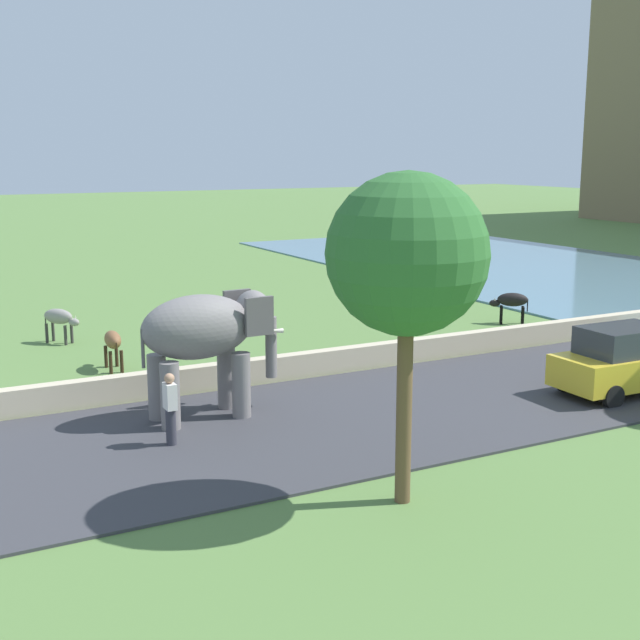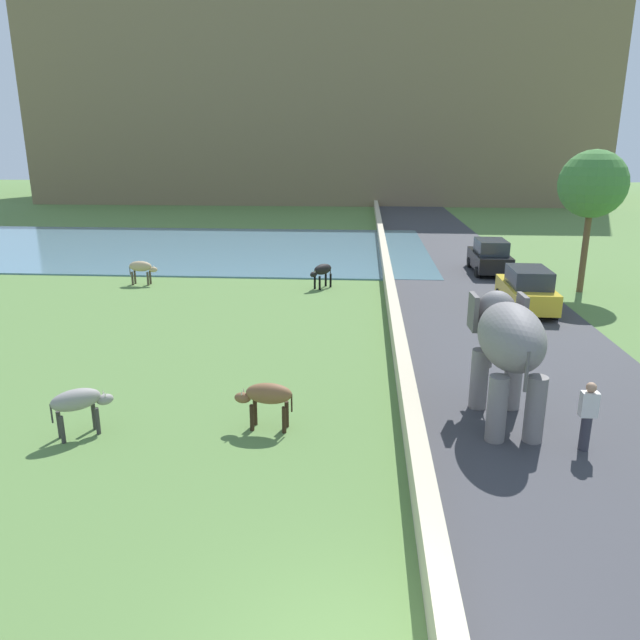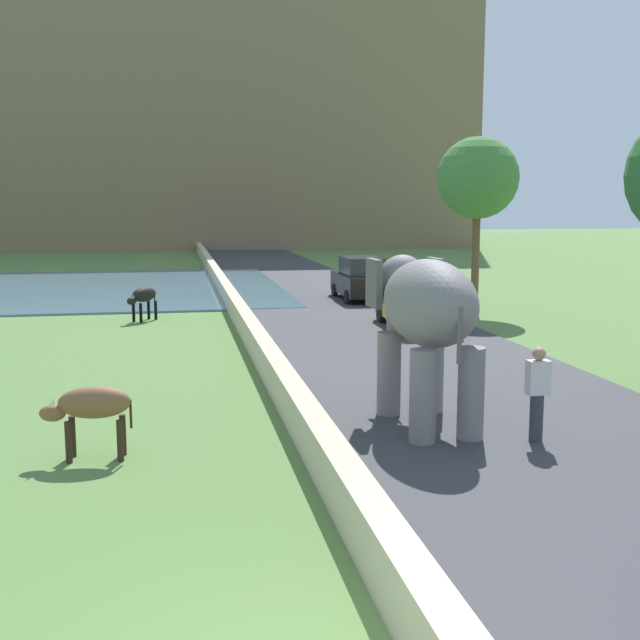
{
  "view_description": "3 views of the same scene",
  "coord_description": "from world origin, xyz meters",
  "px_view_note": "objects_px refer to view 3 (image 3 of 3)",
  "views": [
    {
      "loc": [
        21.46,
        0.82,
        6.2
      ],
      "look_at": [
        -0.3,
        12.43,
        1.25
      ],
      "focal_mm": 47.25,
      "sensor_mm": 36.0,
      "label": 1
    },
    {
      "loc": [
        0.02,
        -6.02,
        6.44
      ],
      "look_at": [
        -1.17,
        9.86,
        1.77
      ],
      "focal_mm": 33.39,
      "sensor_mm": 36.0,
      "label": 2
    },
    {
      "loc": [
        -0.86,
        -5.37,
        3.91
      ],
      "look_at": [
        2.16,
        10.7,
        1.47
      ],
      "focal_mm": 43.56,
      "sensor_mm": 36.0,
      "label": 3
    }
  ],
  "objects_px": {
    "person_beside_elephant": "(537,393)",
    "car_yellow": "(417,301)",
    "cow_black": "(143,296)",
    "cow_brown": "(91,407)",
    "elephant": "(424,313)",
    "car_black": "(361,279)"
  },
  "relations": [
    {
      "from": "cow_brown",
      "to": "person_beside_elephant",
      "type": "bearing_deg",
      "value": -4.79
    },
    {
      "from": "cow_black",
      "to": "cow_brown",
      "type": "xyz_separation_m",
      "value": [
        -0.26,
        -14.54,
        0.0
      ]
    },
    {
      "from": "car_black",
      "to": "car_yellow",
      "type": "bearing_deg",
      "value": -90.0
    },
    {
      "from": "car_yellow",
      "to": "car_black",
      "type": "bearing_deg",
      "value": 90.0
    },
    {
      "from": "cow_black",
      "to": "car_yellow",
      "type": "bearing_deg",
      "value": -22.12
    },
    {
      "from": "elephant",
      "to": "person_beside_elephant",
      "type": "relative_size",
      "value": 2.14
    },
    {
      "from": "person_beside_elephant",
      "to": "car_yellow",
      "type": "height_order",
      "value": "car_yellow"
    },
    {
      "from": "elephant",
      "to": "cow_brown",
      "type": "relative_size",
      "value": 2.49
    },
    {
      "from": "person_beside_elephant",
      "to": "cow_brown",
      "type": "bearing_deg",
      "value": 175.21
    },
    {
      "from": "elephant",
      "to": "car_black",
      "type": "height_order",
      "value": "elephant"
    },
    {
      "from": "person_beside_elephant",
      "to": "car_black",
      "type": "xyz_separation_m",
      "value": [
        1.68,
        19.14,
        0.03
      ]
    },
    {
      "from": "elephant",
      "to": "cow_black",
      "type": "height_order",
      "value": "elephant"
    },
    {
      "from": "car_yellow",
      "to": "cow_brown",
      "type": "distance_m",
      "value": 14.13
    },
    {
      "from": "cow_black",
      "to": "cow_brown",
      "type": "distance_m",
      "value": 14.55
    },
    {
      "from": "elephant",
      "to": "car_yellow",
      "type": "xyz_separation_m",
      "value": [
        3.16,
        10.28,
        -1.14
      ]
    },
    {
      "from": "person_beside_elephant",
      "to": "cow_black",
      "type": "distance_m",
      "value": 16.6
    },
    {
      "from": "person_beside_elephant",
      "to": "car_yellow",
      "type": "bearing_deg",
      "value": 81.83
    },
    {
      "from": "elephant",
      "to": "car_yellow",
      "type": "relative_size",
      "value": 0.87
    },
    {
      "from": "car_yellow",
      "to": "cow_black",
      "type": "height_order",
      "value": "car_yellow"
    },
    {
      "from": "elephant",
      "to": "car_yellow",
      "type": "distance_m",
      "value": 10.81
    },
    {
      "from": "person_beside_elephant",
      "to": "cow_black",
      "type": "height_order",
      "value": "person_beside_elephant"
    },
    {
      "from": "car_black",
      "to": "cow_black",
      "type": "distance_m",
      "value": 9.39
    }
  ]
}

